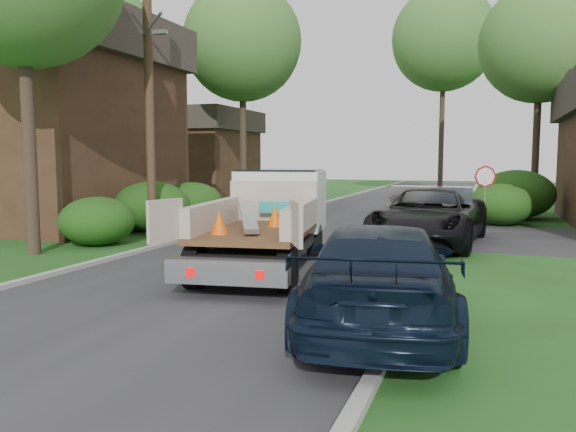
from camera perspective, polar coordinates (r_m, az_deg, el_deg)
The scene contains 20 objects.
ground at distance 12.89m, azimuth -5.27°, elevation -6.32°, with size 120.00×120.00×0.00m, color #1C4714.
road at distance 22.23m, azimuth 5.72°, elevation -1.17°, with size 8.00×90.00×0.02m, color #28282B.
curb_left at distance 23.55m, azimuth -4.00°, elevation -0.63°, with size 0.20×90.00×0.12m, color #9E9E99.
curb_right at distance 21.60m, azimuth 16.33°, elevation -1.44°, with size 0.20×90.00×0.12m, color #9E9E99.
stop_sign at distance 20.42m, azimuth 19.38°, elevation 2.90°, with size 0.71×0.32×2.48m.
utility_pole at distance 19.80m, azimuth -13.92°, elevation 12.83°, with size 2.42×1.25×10.00m.
house_left_near at distance 25.35m, azimuth -23.77°, elevation 8.91°, with size 9.72×8.64×8.40m.
house_left_far at distance 38.36m, azimuth -9.69°, elevation 6.27°, with size 7.56×7.56×6.00m.
hedge_left_a at distance 18.57m, azimuth -18.83°, elevation -0.48°, with size 2.34×2.34×1.53m, color #104711.
hedge_left_b at distance 21.55m, azimuth -13.66°, elevation 0.96°, with size 2.86×2.86×1.87m, color #104711.
hedge_left_c at distance 24.68m, azimuth -9.76°, elevation 1.44°, with size 2.60×2.60×1.70m, color #104711.
hedge_right_a at distance 24.48m, azimuth 20.79°, elevation 1.11°, with size 2.60×2.60×1.70m, color #104711.
hedge_right_b at distance 27.47m, azimuth 22.18°, elevation 2.07°, with size 3.38×3.38×2.21m, color #104711.
tree_left_far at distance 31.80m, azimuth -4.66°, elevation 17.20°, with size 6.40×6.40×12.20m.
tree_right_far at distance 32.00m, azimuth 24.27°, elevation 15.73°, with size 6.00×6.00×11.50m.
tree_left_back at distance 31.77m, azimuth -19.09°, elevation 16.91°, with size 6.00×6.00×12.00m.
tree_center_far at distance 42.35m, azimuth 15.57°, elevation 16.90°, with size 7.20×7.20×14.60m.
flatbed_truck at distance 14.45m, azimuth -1.64°, elevation 0.30°, with size 3.61×6.70×2.42m.
black_pickup at distance 18.26m, azimuth 14.19°, elevation -0.04°, with size 2.96×6.43×1.79m, color black.
navy_suv at distance 9.24m, azimuth 9.30°, elevation -5.93°, with size 2.35×5.77×1.68m, color black.
Camera 1 is at (5.36, -11.40, 2.71)m, focal length 35.00 mm.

